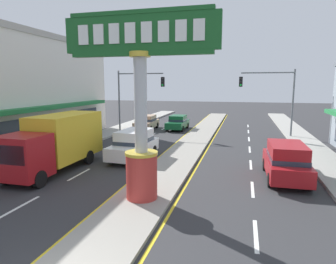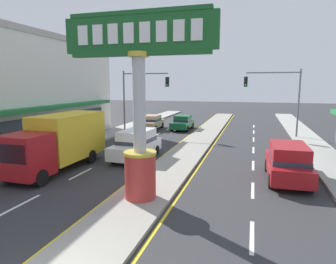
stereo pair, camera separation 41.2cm
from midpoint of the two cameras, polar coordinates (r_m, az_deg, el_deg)
median_strip at (r=23.35m, az=3.84°, el=-2.62°), size 2.48×52.00×0.14m
sidewalk_left at (r=24.84m, az=-18.07°, el=-2.29°), size 2.41×60.00×0.18m
sidewalk_right at (r=21.56m, az=27.19°, el=-4.57°), size 2.41×60.00×0.18m
lane_markings at (r=22.07m, az=3.18°, el=-3.48°), size 9.22×52.00×0.01m
district_sign at (r=11.87m, az=-6.30°, el=4.09°), size 6.25×1.36×7.50m
traffic_light_left_side at (r=29.52m, az=-6.76°, el=7.98°), size 4.86×0.46×6.20m
traffic_light_right_side at (r=28.50m, az=19.26°, el=7.49°), size 4.86×0.46×6.20m
box_truck_near_right_lane at (r=17.86m, az=-21.32°, el=-1.59°), size 2.29×6.92×3.12m
sedan_far_right_lane at (r=31.89m, az=1.54°, el=1.89°), size 1.88×4.32×1.53m
sedan_near_left_lane at (r=32.10m, az=-4.51°, el=1.91°), size 1.93×4.35×1.53m
suv_mid_left_lane at (r=16.16m, az=21.24°, el=-5.26°), size 2.04×4.64×1.90m
suv_kerb_right at (r=19.40m, az=-7.25°, el=-2.35°), size 2.13×4.68×1.90m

